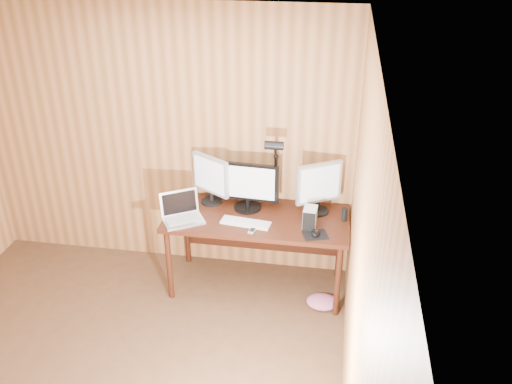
% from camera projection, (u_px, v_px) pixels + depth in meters
% --- Properties ---
extents(room_shell, '(4.00, 4.00, 4.00)m').
position_uv_depth(room_shell, '(60.00, 268.00, 3.22)').
color(room_shell, '#50331E').
rests_on(room_shell, ground).
extents(desk, '(1.60, 0.70, 0.75)m').
position_uv_depth(desk, '(258.00, 224.00, 4.87)').
color(desk, '#35150B').
rests_on(desk, floor).
extents(monitor_center, '(0.57, 0.25, 0.44)m').
position_uv_depth(monitor_center, '(247.00, 185.00, 4.78)').
color(monitor_center, black).
rests_on(monitor_center, desk).
extents(monitor_left, '(0.37, 0.24, 0.46)m').
position_uv_depth(monitor_left, '(211.00, 178.00, 4.87)').
color(monitor_left, black).
rests_on(monitor_left, desk).
extents(monitor_right, '(0.38, 0.25, 0.47)m').
position_uv_depth(monitor_right, '(319.00, 186.00, 4.70)').
color(monitor_right, black).
rests_on(monitor_right, desk).
extents(laptop, '(0.42, 0.39, 0.24)m').
position_uv_depth(laptop, '(182.00, 213.00, 4.69)').
color(laptop, silver).
rests_on(laptop, desk).
extents(keyboard, '(0.44, 0.18, 0.02)m').
position_uv_depth(keyboard, '(246.00, 223.00, 4.64)').
color(keyboard, white).
rests_on(keyboard, desk).
extents(mousepad, '(0.24, 0.22, 0.00)m').
position_uv_depth(mousepad, '(315.00, 235.00, 4.48)').
color(mousepad, black).
rests_on(mousepad, desk).
extents(mouse, '(0.09, 0.12, 0.04)m').
position_uv_depth(mouse, '(315.00, 233.00, 4.47)').
color(mouse, black).
rests_on(mouse, mousepad).
extents(hard_drive, '(0.12, 0.17, 0.18)m').
position_uv_depth(hard_drive, '(310.00, 218.00, 4.56)').
color(hard_drive, silver).
rests_on(hard_drive, desk).
extents(phone, '(0.06, 0.11, 0.01)m').
position_uv_depth(phone, '(252.00, 230.00, 4.53)').
color(phone, silver).
rests_on(phone, desk).
extents(speaker, '(0.05, 0.05, 0.12)m').
position_uv_depth(speaker, '(344.00, 214.00, 4.67)').
color(speaker, black).
rests_on(speaker, desk).
extents(desk_lamp, '(0.16, 0.23, 0.70)m').
position_uv_depth(desk_lamp, '(275.00, 162.00, 4.72)').
color(desk_lamp, black).
rests_on(desk_lamp, desk).
extents(fabric_pile, '(0.29, 0.25, 0.09)m').
position_uv_depth(fabric_pile, '(322.00, 302.00, 4.81)').
color(fabric_pile, '#C05D82').
rests_on(fabric_pile, floor).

